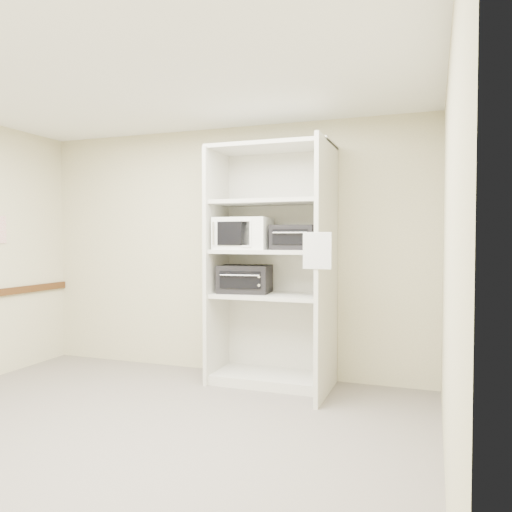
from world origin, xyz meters
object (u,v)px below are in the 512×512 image
(shelving_unit, at_px, (276,273))
(toaster_oven_upper, at_px, (294,237))
(microwave, at_px, (243,234))
(toaster_oven_lower, at_px, (245,279))

(shelving_unit, distance_m, toaster_oven_upper, 0.41)
(microwave, distance_m, toaster_oven_lower, 0.47)
(toaster_oven_upper, bearing_deg, microwave, -177.66)
(shelving_unit, relative_size, toaster_oven_lower, 4.70)
(toaster_oven_upper, relative_size, toaster_oven_lower, 0.83)
(toaster_oven_upper, distance_m, toaster_oven_lower, 0.68)
(microwave, bearing_deg, toaster_oven_lower, 89.78)
(toaster_oven_upper, bearing_deg, shelving_unit, 177.46)
(microwave, xyz_separation_m, toaster_oven_upper, (0.52, 0.05, -0.04))
(shelving_unit, xyz_separation_m, microwave, (-0.34, -0.05, 0.40))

